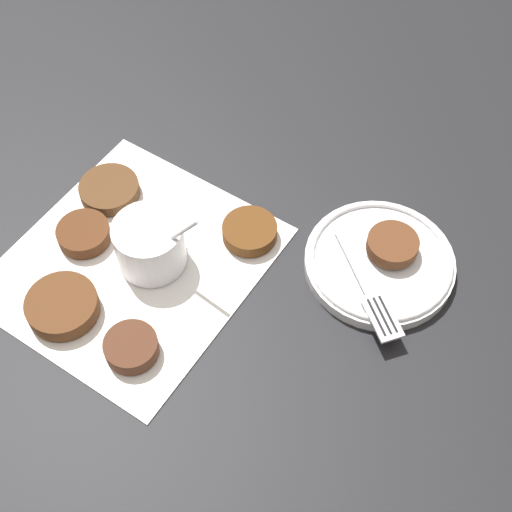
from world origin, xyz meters
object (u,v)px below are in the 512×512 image
object	(u,v)px
fritter_on_plate	(393,245)
fork	(371,293)
sauce_bowl	(151,245)
serving_plate	(380,262)

from	to	relation	value
fritter_on_plate	fork	xyz separation A→B (m)	(-0.07, -0.01, -0.01)
fritter_on_plate	fork	size ratio (longest dim) A/B	0.45
sauce_bowl	fork	xyz separation A→B (m)	(0.09, -0.25, -0.01)
serving_plate	fork	distance (m)	0.06
serving_plate	fritter_on_plate	distance (m)	0.03
fritter_on_plate	sauce_bowl	bearing A→B (deg)	123.27
serving_plate	fork	xyz separation A→B (m)	(-0.05, -0.01, 0.01)
serving_plate	sauce_bowl	bearing A→B (deg)	120.75
sauce_bowl	serving_plate	world-z (taller)	sauce_bowl
fritter_on_plate	fork	bearing A→B (deg)	-173.17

